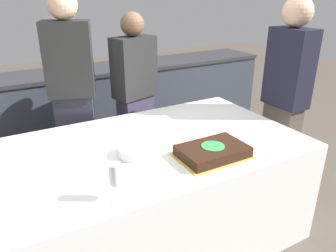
% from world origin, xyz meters
% --- Properties ---
extents(ground_plane, '(14.00, 14.00, 0.00)m').
position_xyz_m(ground_plane, '(0.00, 0.00, 0.00)').
color(ground_plane, brown).
extents(back_counter, '(4.40, 0.58, 0.92)m').
position_xyz_m(back_counter, '(0.00, 1.66, 0.46)').
color(back_counter, '#333842').
rests_on(back_counter, ground_plane).
extents(dining_table, '(2.00, 1.18, 0.77)m').
position_xyz_m(dining_table, '(0.00, 0.00, 0.38)').
color(dining_table, white).
rests_on(dining_table, ground_plane).
extents(cake, '(0.45, 0.31, 0.07)m').
position_xyz_m(cake, '(0.24, -0.34, 0.80)').
color(cake, gold).
rests_on(cake, dining_table).
extents(plate_stack, '(0.21, 0.21, 0.06)m').
position_xyz_m(plate_stack, '(-0.16, -0.10, 0.79)').
color(plate_stack, white).
rests_on(plate_stack, dining_table).
extents(wine_glass, '(0.07, 0.07, 0.19)m').
position_xyz_m(wine_glass, '(-0.43, -0.47, 0.90)').
color(wine_glass, white).
rests_on(wine_glass, dining_table).
extents(side_plate_near_cake, '(0.21, 0.21, 0.00)m').
position_xyz_m(side_plate_near_cake, '(0.21, -0.03, 0.77)').
color(side_plate_near_cake, white).
rests_on(side_plate_near_cake, dining_table).
extents(side_plate_right_edge, '(0.21, 0.21, 0.00)m').
position_xyz_m(side_plate_right_edge, '(0.60, -0.02, 0.77)').
color(side_plate_right_edge, white).
rests_on(side_plate_right_edge, dining_table).
extents(person_cutting_cake, '(0.41, 0.30, 1.54)m').
position_xyz_m(person_cutting_cake, '(0.24, 0.81, 0.80)').
color(person_cutting_cake, '#383347').
rests_on(person_cutting_cake, ground_plane).
extents(person_seated_right, '(0.23, 0.34, 1.67)m').
position_xyz_m(person_seated_right, '(1.22, 0.00, 0.89)').
color(person_seated_right, '#4C4238').
rests_on(person_seated_right, ground_plane).
extents(person_standing_back, '(0.40, 0.31, 1.72)m').
position_xyz_m(person_standing_back, '(-0.30, 0.81, 0.91)').
color(person_standing_back, '#282833').
rests_on(person_standing_back, ground_plane).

